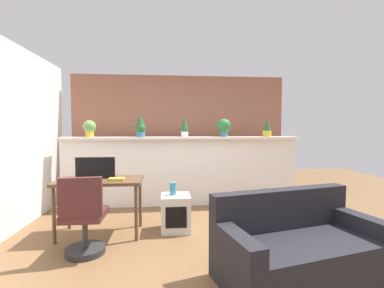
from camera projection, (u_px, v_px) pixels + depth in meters
name	position (u px, v px, depth m)	size (l,w,h in m)	color
ground_plane	(191.00, 255.00, 3.00)	(12.00, 12.00, 0.00)	brown
divider_wall	(182.00, 172.00, 4.95)	(4.30, 0.16, 1.24)	white
plant_shelf	(182.00, 138.00, 4.87)	(4.30, 0.32, 0.04)	white
brick_wall_behind	(180.00, 137.00, 5.51)	(4.30, 0.10, 2.50)	#935B47
potted_plant_0	(90.00, 128.00, 4.69)	(0.22, 0.22, 0.30)	gold
potted_plant_1	(141.00, 126.00, 4.76)	(0.19, 0.19, 0.41)	#386B84
potted_plant_2	(185.00, 127.00, 4.90)	(0.14, 0.14, 0.39)	silver
potted_plant_3	(224.00, 127.00, 4.94)	(0.26, 0.26, 0.33)	#386B84
potted_plant_4	(267.00, 128.00, 4.98)	(0.16, 0.16, 0.33)	gold
desk	(100.00, 185.00, 3.55)	(1.10, 0.60, 0.75)	brown
tv_monitor	(95.00, 168.00, 3.61)	(0.52, 0.04, 0.29)	black
office_chair	(84.00, 222.00, 2.96)	(0.46, 0.47, 0.91)	#262628
side_cube_shelf	(176.00, 213.00, 3.71)	(0.40, 0.41, 0.50)	silver
vase_on_shelf	(173.00, 189.00, 3.71)	(0.09, 0.09, 0.17)	teal
book_on_desk	(117.00, 179.00, 3.45)	(0.20, 0.12, 0.04)	gold
couch	(298.00, 249.00, 2.53)	(1.69, 1.10, 0.80)	black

